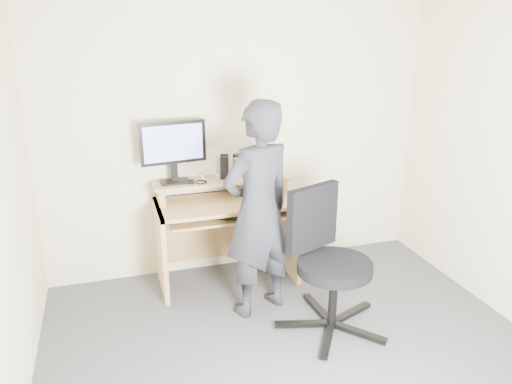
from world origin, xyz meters
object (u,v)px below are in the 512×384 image
desk (224,220)px  office_chair (327,256)px  person (258,211)px  monitor (173,146)px

desk → office_chair: 1.12m
person → desk: bearing=-100.1°
desk → office_chair: (0.54, -0.99, 0.03)m
office_chair → desk: bearing=96.8°
monitor → person: bearing=-60.8°
office_chair → monitor: bearing=110.0°
office_chair → person: 0.62m
office_chair → person: bearing=117.9°
desk → office_chair: bearing=-61.3°
monitor → person: person is taller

